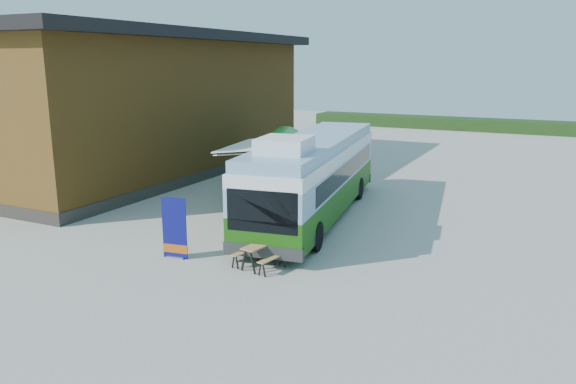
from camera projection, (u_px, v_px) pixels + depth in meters
The scene contains 10 objects.
ground at pixel (207, 253), 17.92m from camera, with size 100.00×100.00×0.00m, color #BCB7AD.
barn at pixel (148, 106), 30.36m from camera, with size 9.60×21.20×7.50m.
hedge at pixel (539, 127), 47.57m from camera, with size 40.00×3.00×1.00m, color #264419.
bus at pixel (314, 174), 21.59m from camera, with size 4.19×11.99×3.61m.
awning at pixel (264, 145), 22.86m from camera, with size 3.13×4.44×0.51m.
banner at pixel (175, 234), 17.25m from camera, with size 0.83×0.26×1.93m.
picnic_table at pixel (258, 251), 16.48m from camera, with size 1.42×1.31×0.71m.
person_a at pixel (309, 167), 27.55m from camera, with size 0.66×0.43×1.81m, color #999999.
person_b at pixel (249, 193), 22.55m from camera, with size 0.78×0.61×1.60m, color #999999.
slurry_tanker at pixel (280, 153), 28.18m from camera, with size 3.57×6.63×2.56m.
Camera 1 is at (9.84, -14.11, 5.96)m, focal length 35.00 mm.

